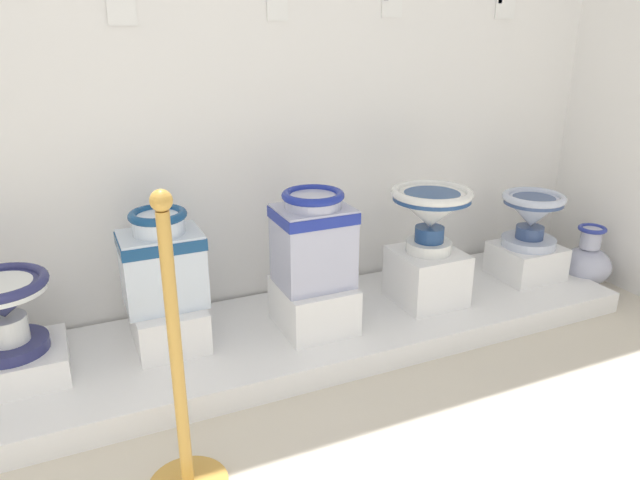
% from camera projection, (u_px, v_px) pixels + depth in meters
% --- Properties ---
extents(display_platform, '(3.20, 0.77, 0.11)m').
position_uv_depth(display_platform, '(312.00, 331.00, 2.84)').
color(display_platform, white).
rests_on(display_platform, ground_plane).
extents(plinth_block_broad_patterned, '(0.40, 0.34, 0.12)m').
position_uv_depth(plinth_block_broad_patterned, '(15.00, 364.00, 2.35)').
color(plinth_block_broad_patterned, white).
rests_on(plinth_block_broad_patterned, display_platform).
extents(antique_toilet_broad_patterned, '(0.36, 0.36, 0.31)m').
position_uv_depth(antique_toilet_broad_patterned, '(2.00, 304.00, 2.26)').
color(antique_toilet_broad_patterned, navy).
rests_on(antique_toilet_broad_patterned, plinth_block_broad_patterned).
extents(plinth_block_pale_glazed, '(0.30, 0.39, 0.19)m').
position_uv_depth(plinth_block_pale_glazed, '(168.00, 322.00, 2.61)').
color(plinth_block_pale_glazed, white).
rests_on(plinth_block_pale_glazed, display_platform).
extents(antique_toilet_pale_glazed, '(0.34, 0.26, 0.43)m').
position_uv_depth(antique_toilet_pale_glazed, '(162.00, 259.00, 2.51)').
color(antique_toilet_pale_glazed, silver).
rests_on(antique_toilet_pale_glazed, plinth_block_pale_glazed).
extents(plinth_block_central_ornate, '(0.32, 0.36, 0.22)m').
position_uv_depth(plinth_block_central_ornate, '(313.00, 305.00, 2.74)').
color(plinth_block_central_ornate, white).
rests_on(plinth_block_central_ornate, display_platform).
extents(antique_toilet_central_ornate, '(0.33, 0.28, 0.44)m').
position_uv_depth(antique_toilet_central_ornate, '(313.00, 236.00, 2.63)').
color(antique_toilet_central_ornate, '#AEB2CE').
rests_on(antique_toilet_central_ornate, plinth_block_central_ornate).
extents(plinth_block_rightmost, '(0.32, 0.33, 0.27)m').
position_uv_depth(plinth_block_rightmost, '(426.00, 276.00, 2.99)').
color(plinth_block_rightmost, white).
rests_on(plinth_block_rightmost, display_platform).
extents(antique_toilet_rightmost, '(0.40, 0.40, 0.32)m').
position_uv_depth(antique_toilet_rightmost, '(431.00, 209.00, 2.87)').
color(antique_toilet_rightmost, white).
rests_on(antique_toilet_rightmost, plinth_block_rightmost).
extents(plinth_block_leftmost, '(0.34, 0.31, 0.18)m').
position_uv_depth(plinth_block_leftmost, '(526.00, 261.00, 3.30)').
color(plinth_block_leftmost, white).
rests_on(plinth_block_leftmost, display_platform).
extents(antique_toilet_leftmost, '(0.33, 0.33, 0.30)m').
position_uv_depth(antique_toilet_leftmost, '(532.00, 213.00, 3.20)').
color(antique_toilet_leftmost, silver).
rests_on(antique_toilet_leftmost, plinth_block_leftmost).
extents(info_placard_second, '(0.12, 0.01, 0.14)m').
position_uv_depth(info_placard_second, '(121.00, 7.00, 2.43)').
color(info_placard_second, white).
extents(info_placard_third, '(0.10, 0.01, 0.15)m').
position_uv_depth(info_placard_third, '(277.00, 3.00, 2.68)').
color(info_placard_third, white).
extents(info_placard_fourth, '(0.11, 0.01, 0.11)m').
position_uv_depth(info_placard_fourth, '(392.00, 5.00, 2.91)').
color(info_placard_fourth, white).
extents(info_placard_fifth, '(0.13, 0.01, 0.11)m').
position_uv_depth(info_placard_fifth, '(505.00, 8.00, 3.19)').
color(info_placard_fifth, white).
extents(decorative_vase_spare, '(0.27, 0.27, 0.38)m').
position_uv_depth(decorative_vase_spare, '(587.00, 263.00, 3.38)').
color(decorative_vase_spare, '#293697').
rests_on(decorative_vase_spare, ground_plane).
extents(stanchion_post_near_left, '(0.26, 0.26, 1.03)m').
position_uv_depth(stanchion_post_near_left, '(182.00, 413.00, 1.85)').
color(stanchion_post_near_left, gold).
rests_on(stanchion_post_near_left, ground_plane).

